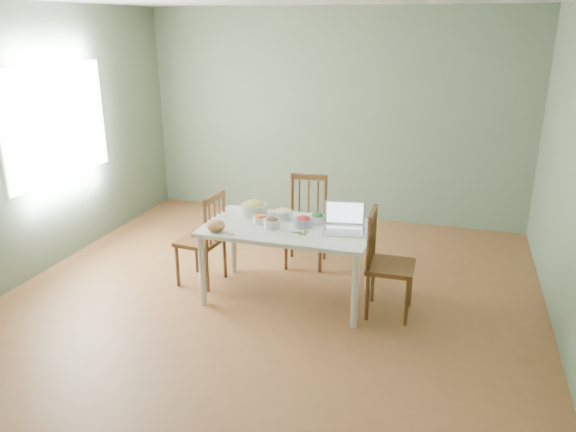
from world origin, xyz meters
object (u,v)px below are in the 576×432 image
(bread_boule, at_px, (216,226))
(laptop, at_px, (344,219))
(chair_far, at_px, (306,222))
(chair_right, at_px, (391,264))
(chair_left, at_px, (200,238))
(dining_table, at_px, (288,262))
(bowl_squash, at_px, (254,208))

(bread_boule, xyz_separation_m, laptop, (1.10, 0.32, 0.07))
(bread_boule, relative_size, laptop, 0.47)
(chair_far, xyz_separation_m, chair_right, (1.00, -0.82, -0.00))
(chair_far, bearing_deg, chair_left, -147.07)
(dining_table, relative_size, chair_right, 1.60)
(bowl_squash, distance_m, laptop, 0.95)
(chair_left, bearing_deg, dining_table, 91.81)
(chair_left, bearing_deg, chair_right, 92.82)
(dining_table, distance_m, bread_boule, 0.78)
(dining_table, xyz_separation_m, bread_boule, (-0.58, -0.32, 0.42))
(chair_right, relative_size, bowl_squash, 3.74)
(dining_table, height_order, bread_boule, bread_boule)
(chair_right, bearing_deg, chair_left, 86.40)
(chair_far, relative_size, bread_boule, 5.70)
(chair_right, height_order, laptop, laptop)
(chair_right, xyz_separation_m, bowl_squash, (-1.37, 0.23, 0.31))
(chair_left, bearing_deg, bread_boule, 48.42)
(dining_table, height_order, chair_far, chair_far)
(dining_table, bearing_deg, bread_boule, -151.32)
(chair_far, bearing_deg, chair_right, -45.61)
(bowl_squash, bearing_deg, chair_right, -9.54)
(laptop, bearing_deg, bread_boule, -173.22)
(dining_table, relative_size, chair_far, 1.59)
(chair_far, distance_m, chair_left, 1.15)
(chair_right, height_order, bowl_squash, chair_right)
(bread_boule, height_order, bowl_squash, bowl_squash)
(dining_table, height_order, laptop, laptop)
(chair_far, relative_size, laptop, 2.66)
(chair_far, distance_m, laptop, 1.03)
(bread_boule, height_order, laptop, laptop)
(chair_left, height_order, laptop, laptop)
(chair_left, distance_m, laptop, 1.50)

